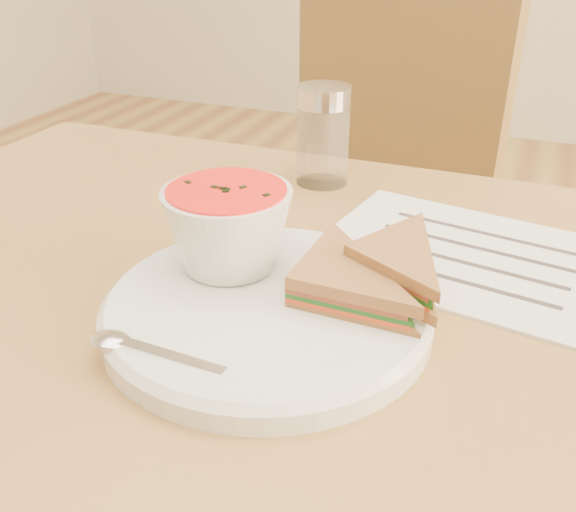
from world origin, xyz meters
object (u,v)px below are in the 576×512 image
at_px(chair_far, 324,244).
at_px(soup_bowl, 228,232).
at_px(condiment_shaker, 323,136).
at_px(plate, 267,311).

relative_size(chair_far, soup_bowl, 9.29).
bearing_deg(condiment_shaker, chair_far, 107.07).
xyz_separation_m(chair_far, condiment_shaker, (0.09, -0.31, 0.31)).
height_order(chair_far, plate, chair_far).
height_order(plate, soup_bowl, soup_bowl).
distance_m(chair_far, condiment_shaker, 0.45).
bearing_deg(chair_far, soup_bowl, 120.25).
distance_m(plate, soup_bowl, 0.08).
distance_m(plate, condiment_shaker, 0.31).
height_order(plate, condiment_shaker, condiment_shaker).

